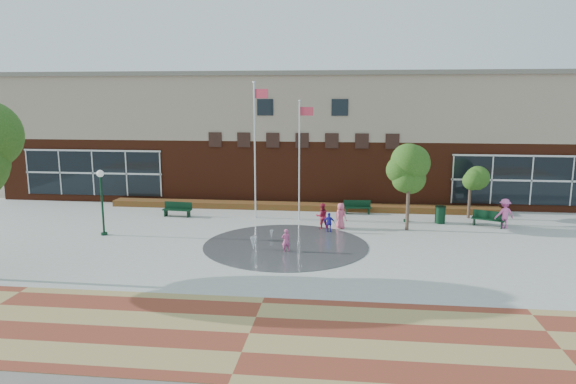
# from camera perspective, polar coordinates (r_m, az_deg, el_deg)

# --- Properties ---
(ground) EXTENTS (120.00, 120.00, 0.00)m
(ground) POSITION_cam_1_polar(r_m,az_deg,el_deg) (23.47, -1.11, -8.03)
(ground) COLOR #666056
(ground) RESTS_ON ground
(plaza_concrete) EXTENTS (46.00, 18.00, 0.01)m
(plaza_concrete) POSITION_cam_1_polar(r_m,az_deg,el_deg) (27.26, 0.00, -5.37)
(plaza_concrete) COLOR #A8A8A0
(plaza_concrete) RESTS_ON ground
(paver_band) EXTENTS (46.00, 6.00, 0.01)m
(paver_band) POSITION_cam_1_polar(r_m,az_deg,el_deg) (17.06, -4.32, -15.43)
(paver_band) COLOR brown
(paver_band) RESTS_ON ground
(splash_pad) EXTENTS (8.40, 8.40, 0.01)m
(splash_pad) POSITION_cam_1_polar(r_m,az_deg,el_deg) (26.31, -0.25, -5.96)
(splash_pad) COLOR #383A3D
(splash_pad) RESTS_ON ground
(library_building) EXTENTS (44.40, 10.40, 9.20)m
(library_building) POSITION_cam_1_polar(r_m,az_deg,el_deg) (39.75, 2.20, 6.42)
(library_building) COLOR #572211
(library_building) RESTS_ON ground
(flower_bed) EXTENTS (26.00, 1.20, 0.40)m
(flower_bed) POSITION_cam_1_polar(r_m,az_deg,el_deg) (34.60, 1.42, -1.96)
(flower_bed) COLOR #A21B14
(flower_bed) RESTS_ON ground
(flagpole_left) EXTENTS (0.96, 0.32, 8.41)m
(flagpole_left) POSITION_cam_1_polar(r_m,az_deg,el_deg) (31.50, -3.63, 5.41)
(flagpole_left) COLOR silver
(flagpole_left) RESTS_ON ground
(flagpole_right) EXTENTS (0.90, 0.21, 7.31)m
(flagpole_right) POSITION_cam_1_polar(r_m,az_deg,el_deg) (30.90, 1.35, 4.22)
(flagpole_right) COLOR silver
(flagpole_right) RESTS_ON ground
(lamp_left) EXTENTS (0.38, 0.38, 3.61)m
(lamp_left) POSITION_cam_1_polar(r_m,az_deg,el_deg) (29.50, -20.00, -0.33)
(lamp_left) COLOR black
(lamp_left) RESTS_ON ground
(lamp_right) EXTENTS (0.38, 0.38, 3.60)m
(lamp_right) POSITION_cam_1_polar(r_m,az_deg,el_deg) (31.55, 13.16, 0.69)
(lamp_right) COLOR black
(lamp_right) RESTS_ON ground
(bench_left) EXTENTS (1.88, 0.67, 0.93)m
(bench_left) POSITION_cam_1_polar(r_m,az_deg,el_deg) (33.20, -12.20, -2.20)
(bench_left) COLOR black
(bench_left) RESTS_ON ground
(bench_mid) EXTENTS (1.79, 0.65, 0.88)m
(bench_mid) POSITION_cam_1_polar(r_m,az_deg,el_deg) (33.51, 7.70, -1.97)
(bench_mid) COLOR black
(bench_mid) RESTS_ON ground
(bench_right) EXTENTS (1.88, 1.22, 0.92)m
(bench_right) POSITION_cam_1_polar(r_m,az_deg,el_deg) (32.16, 21.34, -3.11)
(bench_right) COLOR black
(bench_right) RESTS_ON ground
(trash_can) EXTENTS (0.64, 0.64, 1.05)m
(trash_can) POSITION_cam_1_polar(r_m,az_deg,el_deg) (32.05, 16.56, -2.43)
(trash_can) COLOR black
(trash_can) RESTS_ON ground
(tree_mid) EXTENTS (2.79, 2.79, 4.70)m
(tree_mid) POSITION_cam_1_polar(r_m,az_deg,el_deg) (29.36, 13.33, 2.31)
(tree_mid) COLOR #402F25
(tree_mid) RESTS_ON ground
(tree_small_right) EXTENTS (1.90, 1.90, 3.25)m
(tree_small_right) POSITION_cam_1_polar(r_m,az_deg,el_deg) (33.57, 19.63, 1.16)
(tree_small_right) COLOR #402F25
(tree_small_right) RESTS_ON ground
(water_jet_a) EXTENTS (0.33, 0.33, 0.63)m
(water_jet_a) POSITION_cam_1_polar(r_m,az_deg,el_deg) (25.59, -3.86, -6.47)
(water_jet_a) COLOR white
(water_jet_a) RESTS_ON ground
(water_jet_b) EXTENTS (0.19, 0.19, 0.43)m
(water_jet_b) POSITION_cam_1_polar(r_m,az_deg,el_deg) (27.60, -1.85, -5.19)
(water_jet_b) COLOR white
(water_jet_b) RESTS_ON ground
(child_splash) EXTENTS (0.50, 0.43, 1.17)m
(child_splash) POSITION_cam_1_polar(r_m,az_deg,el_deg) (25.06, -0.24, -5.43)
(child_splash) COLOR #C84D86
(child_splash) RESTS_ON ground
(adult_red) EXTENTS (0.87, 0.77, 1.50)m
(adult_red) POSITION_cam_1_polar(r_m,az_deg,el_deg) (29.47, 3.79, -2.69)
(adult_red) COLOR #B01B37
(adult_red) RESTS_ON ground
(adult_pink) EXTENTS (0.87, 0.81, 1.50)m
(adult_pink) POSITION_cam_1_polar(r_m,az_deg,el_deg) (29.63, 5.88, -2.65)
(adult_pink) COLOR #E35979
(adult_pink) RESTS_ON ground
(child_blue) EXTENTS (0.69, 0.35, 1.13)m
(child_blue) POSITION_cam_1_polar(r_m,az_deg,el_deg) (28.72, 4.60, -3.43)
(child_blue) COLOR #2723B3
(child_blue) RESTS_ON ground
(person_bench) EXTENTS (1.25, 0.92, 1.74)m
(person_bench) POSITION_cam_1_polar(r_m,az_deg,el_deg) (31.99, 22.92, -2.24)
(person_bench) COLOR pink
(person_bench) RESTS_ON ground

